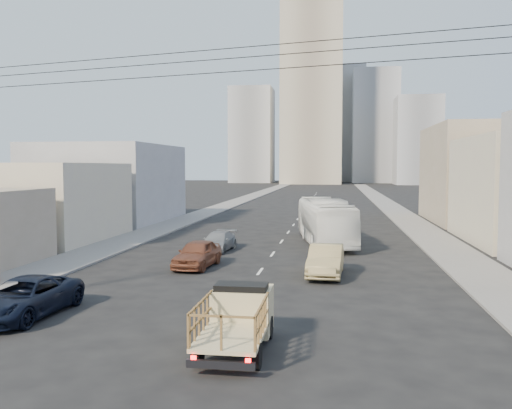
% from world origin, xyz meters
% --- Properties ---
extents(ground, '(420.00, 420.00, 0.00)m').
position_xyz_m(ground, '(0.00, 0.00, 0.00)').
color(ground, black).
rests_on(ground, ground).
extents(sidewalk_left, '(3.50, 180.00, 0.12)m').
position_xyz_m(sidewalk_left, '(-11.75, 70.00, 0.06)').
color(sidewalk_left, slate).
rests_on(sidewalk_left, ground).
extents(sidewalk_right, '(3.50, 180.00, 0.12)m').
position_xyz_m(sidewalk_right, '(11.75, 70.00, 0.06)').
color(sidewalk_right, slate).
rests_on(sidewalk_right, ground).
extents(lane_dashes, '(0.15, 104.00, 0.01)m').
position_xyz_m(lane_dashes, '(0.00, 53.00, 0.01)').
color(lane_dashes, silver).
rests_on(lane_dashes, ground).
extents(flatbed_pickup, '(1.95, 4.41, 1.90)m').
position_xyz_m(flatbed_pickup, '(1.02, 1.37, 1.09)').
color(flatbed_pickup, '#C5B484').
rests_on(flatbed_pickup, ground).
extents(navy_pickup, '(2.74, 5.44, 1.47)m').
position_xyz_m(navy_pickup, '(-7.69, 3.84, 0.74)').
color(navy_pickup, black).
rests_on(navy_pickup, ground).
extents(city_bus, '(4.77, 12.29, 3.34)m').
position_xyz_m(city_bus, '(3.31, 25.59, 1.67)').
color(city_bus, white).
rests_on(city_bus, ground).
extents(sedan_brown, '(2.22, 4.71, 1.56)m').
position_xyz_m(sedan_brown, '(-3.71, 14.71, 0.78)').
color(sedan_brown, brown).
rests_on(sedan_brown, ground).
extents(sedan_tan, '(1.96, 4.97, 1.61)m').
position_xyz_m(sedan_tan, '(3.58, 13.42, 0.81)').
color(sedan_tan, tan).
rests_on(sedan_tan, ground).
extents(sedan_grey, '(2.16, 4.52, 1.27)m').
position_xyz_m(sedan_grey, '(-3.86, 20.90, 0.64)').
color(sedan_grey, gray).
rests_on(sedan_grey, ground).
extents(overhead_wires, '(23.01, 5.02, 0.72)m').
position_xyz_m(overhead_wires, '(0.00, 1.50, 8.97)').
color(overhead_wires, black).
rests_on(overhead_wires, ground).
extents(bldg_right_far, '(12.00, 16.00, 10.00)m').
position_xyz_m(bldg_right_far, '(20.00, 44.00, 5.00)').
color(bldg_right_far, gray).
rests_on(bldg_right_far, ground).
extents(bldg_left_mid, '(11.00, 12.00, 6.00)m').
position_xyz_m(bldg_left_mid, '(-19.00, 24.00, 3.00)').
color(bldg_left_mid, beige).
rests_on(bldg_left_mid, ground).
extents(bldg_left_far, '(12.00, 16.00, 8.00)m').
position_xyz_m(bldg_left_far, '(-19.50, 39.00, 4.00)').
color(bldg_left_far, '#939396').
rests_on(bldg_left_far, ground).
extents(high_rise_tower, '(20.00, 20.00, 60.00)m').
position_xyz_m(high_rise_tower, '(-4.00, 170.00, 30.00)').
color(high_rise_tower, gray).
rests_on(high_rise_tower, ground).
extents(midrise_ne, '(16.00, 16.00, 40.00)m').
position_xyz_m(midrise_ne, '(18.00, 185.00, 20.00)').
color(midrise_ne, gray).
rests_on(midrise_ne, ground).
extents(midrise_nw, '(15.00, 15.00, 34.00)m').
position_xyz_m(midrise_nw, '(-26.00, 180.00, 17.00)').
color(midrise_nw, gray).
rests_on(midrise_nw, ground).
extents(midrise_back, '(18.00, 18.00, 44.00)m').
position_xyz_m(midrise_back, '(6.00, 200.00, 22.00)').
color(midrise_back, '#939396').
rests_on(midrise_back, ground).
extents(midrise_east, '(14.00, 14.00, 28.00)m').
position_xyz_m(midrise_east, '(30.00, 165.00, 14.00)').
color(midrise_east, gray).
rests_on(midrise_east, ground).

